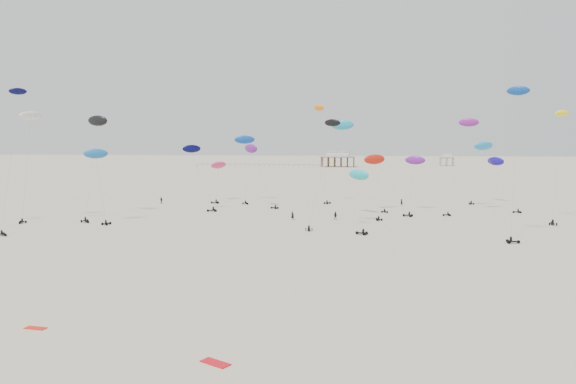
% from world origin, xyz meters
% --- Properties ---
extents(ground_plane, '(900.00, 900.00, 0.00)m').
position_xyz_m(ground_plane, '(0.00, 200.00, 0.00)').
color(ground_plane, beige).
extents(pavilion_main, '(21.00, 13.00, 9.80)m').
position_xyz_m(pavilion_main, '(-10.00, 350.00, 4.22)').
color(pavilion_main, brown).
rests_on(pavilion_main, ground).
extents(pavilion_small, '(9.00, 7.00, 8.00)m').
position_xyz_m(pavilion_small, '(60.00, 380.00, 3.49)').
color(pavilion_small, brown).
rests_on(pavilion_small, ground).
extents(pier_fence, '(80.20, 0.20, 1.50)m').
position_xyz_m(pier_fence, '(-62.00, 350.00, 0.77)').
color(pier_fence, black).
rests_on(pier_fence, ground).
extents(rig_0, '(3.96, 9.09, 21.52)m').
position_xyz_m(rig_0, '(-52.34, 96.29, 16.32)').
color(rig_0, black).
rests_on(rig_0, ground).
extents(rig_1, '(5.39, 9.07, 21.60)m').
position_xyz_m(rig_1, '(48.14, 108.55, 10.68)').
color(rig_1, black).
rests_on(rig_1, ground).
extents(rig_3, '(6.19, 3.32, 19.32)m').
position_xyz_m(rig_3, '(5.27, 92.09, 10.67)').
color(rig_3, black).
rests_on(rig_3, ground).
extents(rig_4, '(7.34, 14.82, 22.22)m').
position_xyz_m(rig_4, '(-42.79, 104.50, 16.08)').
color(rig_4, black).
rests_on(rig_4, ground).
extents(rig_5, '(5.54, 5.33, 24.88)m').
position_xyz_m(rig_5, '(0.73, 136.00, 17.64)').
color(rig_5, black).
rests_on(rig_5, ground).
extents(rig_6, '(6.25, 11.66, 17.93)m').
position_xyz_m(rig_6, '(-19.37, 138.25, 14.01)').
color(rig_6, black).
rests_on(rig_6, ground).
extents(rig_7, '(7.43, 14.65, 26.73)m').
position_xyz_m(rig_7, '(-48.28, 85.16, 13.87)').
color(rig_7, black).
rests_on(rig_7, ground).
extents(rig_8, '(10.04, 10.23, 13.14)m').
position_xyz_m(rig_8, '(43.35, 144.33, 9.11)').
color(rig_8, black).
rests_on(rig_8, ground).
extents(rig_9, '(5.50, 13.79, 15.10)m').
position_xyz_m(rig_9, '(22.49, 121.72, 8.66)').
color(rig_9, black).
rests_on(rig_9, ground).
extents(rig_10, '(10.53, 6.75, 16.16)m').
position_xyz_m(rig_10, '(38.82, 126.26, 12.61)').
color(rig_10, black).
rests_on(rig_10, ground).
extents(rig_11, '(4.17, 7.24, 24.16)m').
position_xyz_m(rig_11, '(35.73, 87.48, 14.08)').
color(rig_11, black).
rests_on(rig_11, ground).
extents(rig_12, '(8.52, 4.53, 14.85)m').
position_xyz_m(rig_12, '(-24.63, 116.02, 9.43)').
color(rig_12, black).
rests_on(rig_12, ground).
extents(rig_13, '(4.76, 11.24, 11.45)m').
position_xyz_m(rig_13, '(-26.33, 137.21, 7.61)').
color(rig_13, black).
rests_on(rig_13, ground).
extents(rig_14, '(6.16, 7.30, 12.76)m').
position_xyz_m(rig_14, '(14.20, 122.87, 10.43)').
color(rig_14, black).
rests_on(rig_14, ground).
extents(rig_15, '(8.01, 14.16, 13.01)m').
position_xyz_m(rig_15, '(11.16, 115.54, 7.58)').
color(rig_15, black).
rests_on(rig_15, ground).
extents(rig_16, '(6.49, 5.63, 14.22)m').
position_xyz_m(rig_16, '(-37.19, 94.57, 10.36)').
color(rig_16, black).
rests_on(rig_16, ground).
extents(rig_17, '(9.38, 5.20, 15.08)m').
position_xyz_m(rig_17, '(-13.58, 124.09, 11.59)').
color(rig_17, black).
rests_on(rig_17, ground).
extents(rig_18, '(9.26, 16.13, 24.03)m').
position_xyz_m(rig_18, '(34.19, 127.71, 16.81)').
color(rig_18, black).
rests_on(rig_18, ground).
extents(rig_19, '(7.30, 11.43, 20.15)m').
position_xyz_m(rig_19, '(9.38, 95.67, 13.43)').
color(rig_19, black).
rests_on(rig_19, ground).
extents(spectator_0, '(0.81, 0.62, 2.00)m').
position_xyz_m(spectator_0, '(-1.73, 104.50, 0.00)').
color(spectator_0, black).
rests_on(spectator_0, ground).
extents(spectator_1, '(0.98, 0.64, 1.89)m').
position_xyz_m(spectator_1, '(6.63, 106.13, 0.00)').
color(spectator_1, black).
rests_on(spectator_1, ground).
extents(spectator_2, '(1.32, 1.10, 1.97)m').
position_xyz_m(spectator_2, '(-38.69, 129.02, 0.00)').
color(spectator_2, black).
rests_on(spectator_2, ground).
extents(spectator_3, '(0.85, 0.77, 1.94)m').
position_xyz_m(spectator_3, '(20.54, 133.81, 0.00)').
color(spectator_3, black).
rests_on(spectator_3, ground).
extents(grounded_kite_a, '(2.37, 1.83, 0.08)m').
position_xyz_m(grounded_kite_a, '(3.78, 32.48, 0.00)').
color(grounded_kite_a, red).
rests_on(grounded_kite_a, ground).
extents(grounded_kite_b, '(1.86, 0.86, 0.07)m').
position_xyz_m(grounded_kite_b, '(-12.86, 37.22, 0.00)').
color(grounded_kite_b, red).
rests_on(grounded_kite_b, ground).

